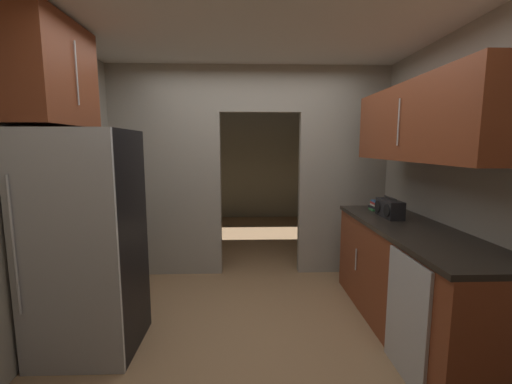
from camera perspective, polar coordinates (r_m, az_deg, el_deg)
name	(u,v)px	position (r m, az deg, el deg)	size (l,w,h in m)	color
ground	(253,338)	(3.08, -0.43, -23.77)	(20.00, 20.00, 0.00)	#93704C
kitchen_overhead_slab	(252,33)	(3.23, -0.72, 25.66)	(3.79, 7.03, 0.06)	silver
kitchen_partition	(247,166)	(4.14, -1.51, 4.44)	(3.39, 0.12, 2.57)	#9E998C
adjoining_room_shell	(248,163)	(6.41, -1.33, 4.93)	(3.39, 3.45, 2.57)	gray
refrigerator	(87,243)	(2.93, -27.05, -7.78)	(0.73, 0.71, 1.74)	black
lower_cabinet_run	(410,279)	(3.27, 24.92, -13.46)	(0.66, 2.09, 0.93)	brown
dishwasher	(406,318)	(2.67, 24.34, -19.11)	(0.02, 0.56, 0.87)	#B7BABC
upper_cabinet_counterside	(421,122)	(3.07, 26.40, 10.69)	(0.36, 1.88, 0.63)	brown
upper_cabinet_fridgeside	(52,73)	(3.07, -31.60, 16.99)	(0.36, 0.81, 0.78)	brown
boombox	(389,208)	(3.47, 21.93, -2.63)	(0.15, 0.36, 0.20)	black
book_stack	(377,206)	(3.79, 20.05, -2.21)	(0.15, 0.18, 0.10)	#388C47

